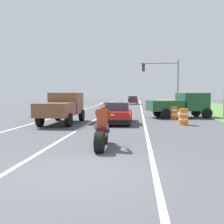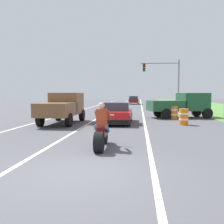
{
  "view_description": "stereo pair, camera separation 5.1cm",
  "coord_description": "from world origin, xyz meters",
  "px_view_note": "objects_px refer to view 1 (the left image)",
  "views": [
    {
      "loc": [
        1.38,
        -5.88,
        1.91
      ],
      "look_at": [
        0.07,
        6.63,
        1.0
      ],
      "focal_mm": 40.22,
      "sensor_mm": 36.0,
      "label": 1
    },
    {
      "loc": [
        1.43,
        -5.88,
        1.91
      ],
      "look_at": [
        0.07,
        6.63,
        1.0
      ],
      "focal_mm": 40.22,
      "sensor_mm": 36.0,
      "label": 2
    }
  ],
  "objects_px": {
    "traffic_light_mast_near": "(166,77)",
    "construction_barrel_nearest": "(183,117)",
    "construction_barrel_mid": "(173,112)",
    "construction_barrel_far": "(165,109)",
    "pickup_truck_right_shoulder_dark_green": "(181,104)",
    "distant_car_far_ahead": "(133,100)",
    "sports_car_red": "(117,114)",
    "pickup_truck_left_lane_brown": "(62,106)",
    "motorcycle_with_rider": "(102,132)"
  },
  "relations": [
    {
      "from": "pickup_truck_right_shoulder_dark_green",
      "to": "sports_car_red",
      "type": "bearing_deg",
      "value": -138.55
    },
    {
      "from": "construction_barrel_far",
      "to": "construction_barrel_mid",
      "type": "bearing_deg",
      "value": -88.84
    },
    {
      "from": "construction_barrel_nearest",
      "to": "construction_barrel_far",
      "type": "bearing_deg",
      "value": 91.4
    },
    {
      "from": "construction_barrel_mid",
      "to": "construction_barrel_far",
      "type": "relative_size",
      "value": 1.0
    },
    {
      "from": "construction_barrel_mid",
      "to": "distant_car_far_ahead",
      "type": "xyz_separation_m",
      "value": [
        -3.66,
        27.34,
        0.27
      ]
    },
    {
      "from": "sports_car_red",
      "to": "construction_barrel_nearest",
      "type": "distance_m",
      "value": 4.18
    },
    {
      "from": "motorcycle_with_rider",
      "to": "sports_car_red",
      "type": "bearing_deg",
      "value": 91.0
    },
    {
      "from": "pickup_truck_left_lane_brown",
      "to": "motorcycle_with_rider",
      "type": "bearing_deg",
      "value": -63.21
    },
    {
      "from": "motorcycle_with_rider",
      "to": "pickup_truck_right_shoulder_dark_green",
      "type": "relative_size",
      "value": 0.43
    },
    {
      "from": "pickup_truck_right_shoulder_dark_green",
      "to": "construction_barrel_nearest",
      "type": "height_order",
      "value": "pickup_truck_right_shoulder_dark_green"
    },
    {
      "from": "motorcycle_with_rider",
      "to": "construction_barrel_far",
      "type": "relative_size",
      "value": 2.21
    },
    {
      "from": "motorcycle_with_rider",
      "to": "pickup_truck_right_shoulder_dark_green",
      "type": "distance_m",
      "value": 12.82
    },
    {
      "from": "sports_car_red",
      "to": "distant_car_far_ahead",
      "type": "distance_m",
      "value": 30.45
    },
    {
      "from": "pickup_truck_right_shoulder_dark_green",
      "to": "construction_barrel_far",
      "type": "relative_size",
      "value": 5.14
    },
    {
      "from": "motorcycle_with_rider",
      "to": "pickup_truck_left_lane_brown",
      "type": "relative_size",
      "value": 0.46
    },
    {
      "from": "pickup_truck_left_lane_brown",
      "to": "construction_barrel_far",
      "type": "xyz_separation_m",
      "value": [
        7.45,
        8.48,
        -0.6
      ]
    },
    {
      "from": "pickup_truck_right_shoulder_dark_green",
      "to": "construction_barrel_nearest",
      "type": "bearing_deg",
      "value": -97.75
    },
    {
      "from": "construction_barrel_mid",
      "to": "distant_car_far_ahead",
      "type": "distance_m",
      "value": 27.58
    },
    {
      "from": "pickup_truck_left_lane_brown",
      "to": "pickup_truck_right_shoulder_dark_green",
      "type": "relative_size",
      "value": 0.93
    },
    {
      "from": "construction_barrel_far",
      "to": "traffic_light_mast_near",
      "type": "bearing_deg",
      "value": 83.71
    },
    {
      "from": "construction_barrel_mid",
      "to": "construction_barrel_far",
      "type": "distance_m",
      "value": 4.88
    },
    {
      "from": "pickup_truck_left_lane_brown",
      "to": "distant_car_far_ahead",
      "type": "height_order",
      "value": "pickup_truck_left_lane_brown"
    },
    {
      "from": "construction_barrel_mid",
      "to": "distant_car_far_ahead",
      "type": "bearing_deg",
      "value": 97.62
    },
    {
      "from": "pickup_truck_right_shoulder_dark_green",
      "to": "distant_car_far_ahead",
      "type": "height_order",
      "value": "pickup_truck_right_shoulder_dark_green"
    },
    {
      "from": "distant_car_far_ahead",
      "to": "construction_barrel_far",
      "type": "bearing_deg",
      "value": -81.0
    },
    {
      "from": "motorcycle_with_rider",
      "to": "construction_barrel_nearest",
      "type": "relative_size",
      "value": 2.21
    },
    {
      "from": "pickup_truck_left_lane_brown",
      "to": "traffic_light_mast_near",
      "type": "relative_size",
      "value": 0.8
    },
    {
      "from": "traffic_light_mast_near",
      "to": "construction_barrel_nearest",
      "type": "xyz_separation_m",
      "value": [
        -0.54,
        -15.25,
        -3.49
      ]
    },
    {
      "from": "pickup_truck_left_lane_brown",
      "to": "pickup_truck_right_shoulder_dark_green",
      "type": "height_order",
      "value": "same"
    },
    {
      "from": "pickup_truck_right_shoulder_dark_green",
      "to": "construction_barrel_nearest",
      "type": "xyz_separation_m",
      "value": [
        -0.64,
        -4.72,
        -0.6
      ]
    },
    {
      "from": "sports_car_red",
      "to": "distant_car_far_ahead",
      "type": "bearing_deg",
      "value": 89.28
    },
    {
      "from": "pickup_truck_left_lane_brown",
      "to": "distant_car_far_ahead",
      "type": "xyz_separation_m",
      "value": [
        3.89,
        30.94,
        -0.33
      ]
    },
    {
      "from": "pickup_truck_right_shoulder_dark_green",
      "to": "construction_barrel_mid",
      "type": "height_order",
      "value": "pickup_truck_right_shoulder_dark_green"
    },
    {
      "from": "sports_car_red",
      "to": "distant_car_far_ahead",
      "type": "relative_size",
      "value": 1.08
    },
    {
      "from": "sports_car_red",
      "to": "construction_barrel_far",
      "type": "relative_size",
      "value": 4.3
    },
    {
      "from": "motorcycle_with_rider",
      "to": "traffic_light_mast_near",
      "type": "bearing_deg",
      "value": 78.53
    },
    {
      "from": "sports_car_red",
      "to": "pickup_truck_left_lane_brown",
      "type": "xyz_separation_m",
      "value": [
        -3.51,
        -0.49,
        0.48
      ]
    },
    {
      "from": "pickup_truck_left_lane_brown",
      "to": "construction_barrel_nearest",
      "type": "bearing_deg",
      "value": -0.0
    },
    {
      "from": "traffic_light_mast_near",
      "to": "construction_barrel_far",
      "type": "relative_size",
      "value": 6.0
    },
    {
      "from": "motorcycle_with_rider",
      "to": "distant_car_far_ahead",
      "type": "relative_size",
      "value": 0.55
    },
    {
      "from": "traffic_light_mast_near",
      "to": "pickup_truck_left_lane_brown",
      "type": "bearing_deg",
      "value": -118.26
    },
    {
      "from": "sports_car_red",
      "to": "traffic_light_mast_near",
      "type": "relative_size",
      "value": 0.72
    },
    {
      "from": "traffic_light_mast_near",
      "to": "construction_barrel_mid",
      "type": "height_order",
      "value": "traffic_light_mast_near"
    },
    {
      "from": "distant_car_far_ahead",
      "to": "construction_barrel_mid",
      "type": "bearing_deg",
      "value": -82.38
    },
    {
      "from": "pickup_truck_left_lane_brown",
      "to": "construction_barrel_far",
      "type": "bearing_deg",
      "value": 48.69
    },
    {
      "from": "pickup_truck_left_lane_brown",
      "to": "construction_barrel_mid",
      "type": "xyz_separation_m",
      "value": [
        7.55,
        3.6,
        -0.6
      ]
    },
    {
      "from": "motorcycle_with_rider",
      "to": "construction_barrel_mid",
      "type": "height_order",
      "value": "motorcycle_with_rider"
    },
    {
      "from": "pickup_truck_left_lane_brown",
      "to": "construction_barrel_mid",
      "type": "relative_size",
      "value": 4.8
    },
    {
      "from": "construction_barrel_mid",
      "to": "pickup_truck_left_lane_brown",
      "type": "bearing_deg",
      "value": -154.5
    },
    {
      "from": "pickup_truck_left_lane_brown",
      "to": "construction_barrel_nearest",
      "type": "relative_size",
      "value": 4.8
    }
  ]
}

